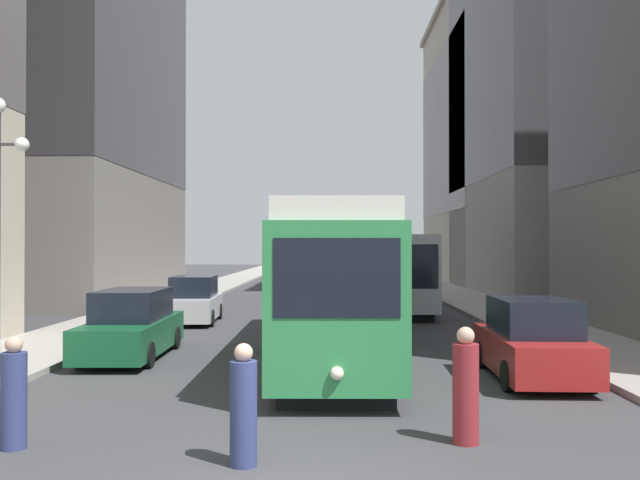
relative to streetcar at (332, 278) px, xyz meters
name	(u,v)px	position (x,y,z in m)	size (l,w,h in m)	color
sidewalk_left	(214,287)	(-8.39, 29.31, -2.03)	(3.39, 120.00, 0.15)	gray
sidewalk_right	(435,287)	(7.48, 29.31, -2.03)	(3.39, 120.00, 0.15)	gray
streetcar	(332,278)	(0.00, 0.00, 0.00)	(2.74, 14.48, 3.89)	black
transit_bus	(394,268)	(2.95, 12.63, -0.15)	(2.59, 11.24, 3.45)	black
parked_car_left_near	(132,326)	(-5.39, -0.80, -1.26)	(1.96, 5.02, 1.82)	black
parked_car_left_mid	(194,301)	(-5.39, 7.37, -1.26)	(2.06, 4.42, 1.82)	black
parked_car_right_far	(532,342)	(4.49, -3.59, -1.26)	(1.99, 4.47, 1.82)	black
pedestrian_crossing_near	(466,389)	(2.00, -8.55, -1.28)	(0.40, 0.40, 1.77)	maroon
pedestrian_crossing_far	(243,409)	(-1.24, -9.62, -1.32)	(0.37, 0.37, 1.67)	navy
pedestrian_on_sidewalk	(14,396)	(-4.74, -8.91, -1.33)	(0.37, 0.37, 1.66)	navy
building_left_corner	(60,43)	(-15.21, 18.45, 12.30)	(10.86, 18.51, 27.94)	slate
building_right_corner	(520,139)	(15.81, 37.30, 9.82)	(13.86, 20.96, 23.17)	#B2A893
building_right_midblock	(567,61)	(15.03, 24.06, 12.67)	(12.31, 18.95, 28.66)	gray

